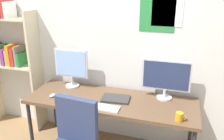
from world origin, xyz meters
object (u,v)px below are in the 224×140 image
at_px(desk, 111,103).
at_px(bookshelf, 6,47).
at_px(computer_mouse, 52,95).
at_px(coffee_mug, 180,117).
at_px(keyboard_main, 104,108).
at_px(monitor_left, 71,66).
at_px(laptop_closed, 116,99).
at_px(monitor_right, 166,77).

xyz_separation_m(desk, bookshelf, (-1.60, 0.23, 0.51)).
relative_size(desk, computer_mouse, 20.81).
relative_size(computer_mouse, coffee_mug, 0.91).
xyz_separation_m(bookshelf, coffee_mug, (2.39, -0.48, -0.41)).
distance_m(bookshelf, keyboard_main, 1.72).
xyz_separation_m(monitor_left, coffee_mug, (1.39, -0.46, -0.24)).
bearing_deg(computer_mouse, bookshelf, 157.85).
xyz_separation_m(computer_mouse, laptop_closed, (0.75, 0.15, -0.00)).
height_order(desk, laptop_closed, laptop_closed).
height_order(monitor_right, coffee_mug, monitor_right).
height_order(desk, keyboard_main, keyboard_main).
relative_size(laptop_closed, coffee_mug, 3.02).
height_order(monitor_left, computer_mouse, monitor_left).
relative_size(monitor_left, keyboard_main, 1.54).
relative_size(bookshelf, monitor_right, 3.39).
relative_size(desk, monitor_left, 3.95).
xyz_separation_m(bookshelf, keyboard_main, (1.60, -0.46, -0.44)).
bearing_deg(desk, laptop_closed, 8.99).
relative_size(bookshelf, coffee_mug, 17.92).
xyz_separation_m(monitor_left, keyboard_main, (0.60, -0.44, -0.28)).
bearing_deg(monitor_right, bookshelf, 179.56).
bearing_deg(monitor_left, monitor_right, 0.00).
height_order(bookshelf, monitor_left, bookshelf).
bearing_deg(laptop_closed, bookshelf, 166.91).
bearing_deg(laptop_closed, monitor_left, 157.30).
relative_size(bookshelf, laptop_closed, 5.94).
bearing_deg(coffee_mug, keyboard_main, 178.76).
relative_size(monitor_right, laptop_closed, 1.75).
distance_m(desk, keyboard_main, 0.24).
relative_size(keyboard_main, laptop_closed, 1.03).
height_order(keyboard_main, computer_mouse, computer_mouse).
xyz_separation_m(monitor_right, keyboard_main, (-0.60, -0.44, -0.26)).
bearing_deg(desk, keyboard_main, -90.00).
xyz_separation_m(bookshelf, monitor_right, (2.20, -0.02, -0.19)).
bearing_deg(keyboard_main, computer_mouse, 172.63).
relative_size(bookshelf, monitor_left, 3.75).
distance_m(desk, coffee_mug, 0.83).
bearing_deg(computer_mouse, desk, 11.42).
bearing_deg(desk, coffee_mug, -17.39).
xyz_separation_m(desk, keyboard_main, (0.00, -0.23, 0.06)).
height_order(computer_mouse, coffee_mug, coffee_mug).
height_order(bookshelf, coffee_mug, bookshelf).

